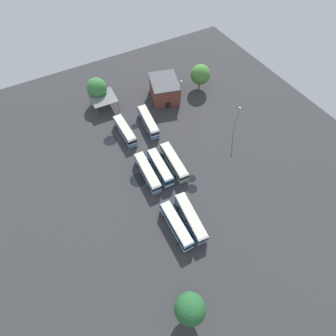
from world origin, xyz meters
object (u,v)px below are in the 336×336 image
(bus_row1_slot0, at_px, (174,162))
(lamp_post_far_corner, at_px, (237,119))
(maintenance_shelter, at_px, (103,98))
(tree_south_edge, at_px, (97,88))
(bus_row1_slot2, at_px, (147,172))
(tree_east_edge, at_px, (200,74))
(tree_northeast, at_px, (190,309))
(bus_row2_slot0, at_px, (148,122))
(bus_row1_slot1, at_px, (160,167))
(bus_row0_slot1, at_px, (191,218))
(depot_building, at_px, (164,89))
(lamp_post_by_building, at_px, (181,91))
(bus_row2_slot2, at_px, (125,131))
(bus_row0_slot2, at_px, (176,225))

(bus_row1_slot0, xyz_separation_m, lamp_post_far_corner, (2.38, -21.39, 3.26))
(maintenance_shelter, height_order, lamp_post_far_corner, lamp_post_far_corner)
(maintenance_shelter, height_order, tree_south_edge, tree_south_edge)
(bus_row1_slot2, distance_m, tree_east_edge, 39.30)
(maintenance_shelter, height_order, tree_northeast, tree_northeast)
(bus_row2_slot0, bearing_deg, lamp_post_far_corner, -124.41)
(bus_row1_slot1, bearing_deg, bus_row0_slot1, 177.65)
(maintenance_shelter, bearing_deg, depot_building, -106.10)
(bus_row1_slot1, bearing_deg, tree_east_edge, -49.01)
(bus_row1_slot1, bearing_deg, lamp_post_by_building, -41.60)
(bus_row0_slot1, height_order, tree_south_edge, tree_south_edge)
(bus_row2_slot0, distance_m, tree_northeast, 50.45)
(maintenance_shelter, xyz_separation_m, lamp_post_far_corner, (-28.47, -28.72, 1.54))
(bus_row0_slot1, relative_size, bus_row1_slot0, 1.02)
(bus_row2_slot2, distance_m, tree_east_edge, 31.39)
(bus_row2_slot0, distance_m, maintenance_shelter, 16.60)
(bus_row1_slot1, relative_size, tree_south_edge, 1.34)
(lamp_post_far_corner, xyz_separation_m, tree_northeast, (-33.73, 36.23, 0.38))
(bus_row0_slot1, relative_size, maintenance_shelter, 1.52)
(bus_row0_slot1, relative_size, bus_row1_slot1, 1.09)
(bus_row2_slot0, xyz_separation_m, lamp_post_far_corner, (-14.10, -20.59, 3.26))
(bus_row2_slot2, xyz_separation_m, lamp_post_by_building, (4.58, -21.17, 2.61))
(bus_row2_slot2, bearing_deg, lamp_post_by_building, -77.78)
(bus_row1_slot0, relative_size, bus_row2_slot2, 1.09)
(depot_building, distance_m, tree_east_edge, 12.70)
(bus_row1_slot2, xyz_separation_m, bus_row2_slot2, (16.08, -0.86, -0.00))
(bus_row1_slot2, height_order, bus_row2_slot2, same)
(bus_row0_slot1, distance_m, tree_east_edge, 48.82)
(bus_row0_slot2, relative_size, lamp_post_far_corner, 1.25)
(lamp_post_by_building, distance_m, tree_south_edge, 25.81)
(bus_row2_slot0, relative_size, maintenance_shelter, 1.48)
(bus_row1_slot2, bearing_deg, bus_row0_slot1, -169.64)
(bus_row0_slot2, xyz_separation_m, maintenance_shelter, (46.34, -0.96, 1.72))
(depot_building, bearing_deg, tree_northeast, 155.44)
(bus_row2_slot0, height_order, maintenance_shelter, maintenance_shelter)
(tree_east_edge, distance_m, tree_south_edge, 32.92)
(tree_south_edge, bearing_deg, bus_row1_slot2, -179.38)
(tree_northeast, bearing_deg, tree_east_edge, -34.70)
(bus_row0_slot2, distance_m, lamp_post_far_corner, 34.80)
(lamp_post_by_building, xyz_separation_m, tree_south_edge, (12.79, 22.40, 0.92))
(bus_row0_slot1, bearing_deg, lamp_post_by_building, -27.59)
(bus_row1_slot0, bearing_deg, tree_south_edge, 13.03)
(bus_row0_slot1, height_order, bus_row1_slot1, same)
(bus_row0_slot1, height_order, bus_row1_slot0, same)
(lamp_post_far_corner, bearing_deg, tree_south_edge, 42.87)
(bus_row0_slot2, xyz_separation_m, bus_row1_slot1, (15.76, -4.38, -0.00))
(bus_row2_slot2, relative_size, lamp_post_far_corner, 1.19)
(bus_row1_slot2, relative_size, lamp_post_by_building, 1.49)
(lamp_post_by_building, height_order, tree_east_edge, tree_east_edge)
(lamp_post_by_building, relative_size, tree_east_edge, 0.95)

